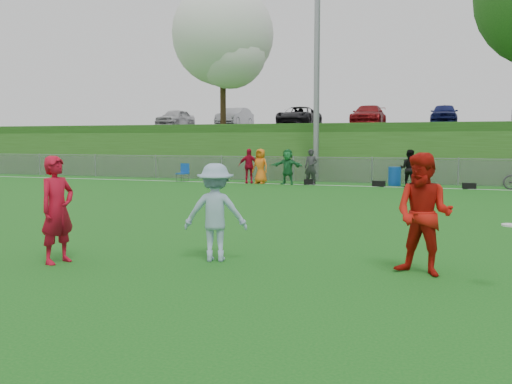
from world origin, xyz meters
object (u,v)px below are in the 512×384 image
at_px(player_red_center, 424,214).
at_px(recycling_bin, 395,176).
at_px(player_red_left, 57,210).
at_px(player_blue, 215,212).
at_px(frisbee, 512,225).

distance_m(player_red_center, recycling_bin, 18.06).
xyz_separation_m(player_red_left, recycling_bin, (3.65, 19.09, -0.49)).
bearing_deg(player_red_left, player_red_center, -67.47).
relative_size(player_red_center, player_blue, 1.12).
relative_size(player_red_left, player_red_center, 0.96).
distance_m(player_red_center, player_blue, 3.49).
bearing_deg(player_blue, frisbee, 156.78).
height_order(player_blue, frisbee, player_blue).
relative_size(player_blue, recycling_bin, 1.96).
distance_m(player_red_left, frisbee, 7.19).
xyz_separation_m(player_red_left, player_red_center, (5.96, 1.19, 0.04)).
bearing_deg(recycling_bin, player_red_center, -82.65).
relative_size(player_red_left, recycling_bin, 2.12).
xyz_separation_m(player_red_center, frisbee, (1.20, -0.62, -0.02)).
height_order(player_red_center, frisbee, player_red_center).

